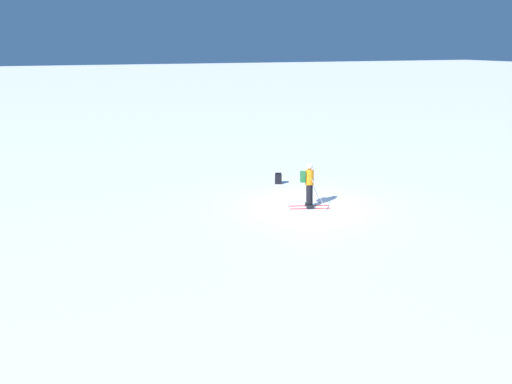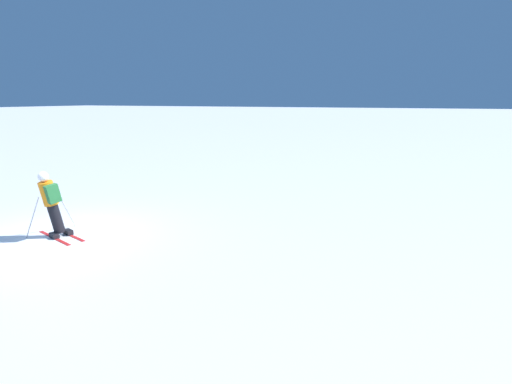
# 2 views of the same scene
# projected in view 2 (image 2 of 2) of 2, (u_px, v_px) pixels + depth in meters

# --- Properties ---
(ground_plane) EXTENTS (300.00, 300.00, 0.00)m
(ground_plane) POSITION_uv_depth(u_px,v_px,m) (57.00, 238.00, 10.05)
(ground_plane) COLOR white
(skier) EXTENTS (1.24, 1.67, 1.74)m
(skier) POSITION_uv_depth(u_px,v_px,m) (51.00, 202.00, 9.82)
(skier) COLOR red
(skier) RESTS_ON ground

